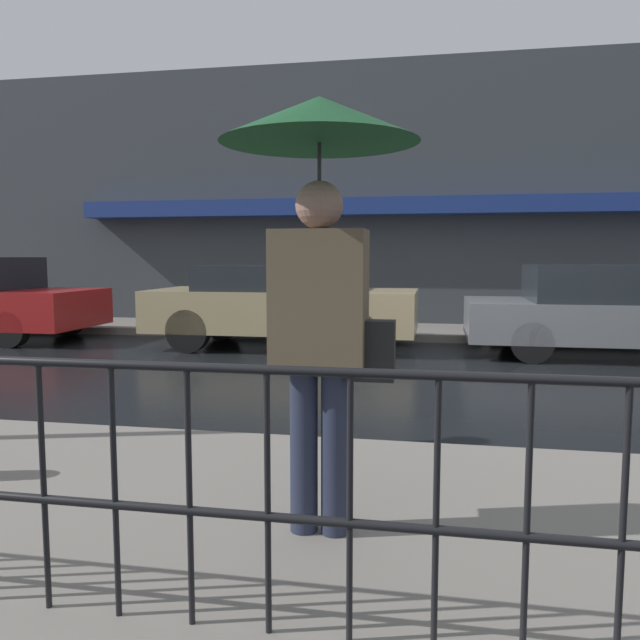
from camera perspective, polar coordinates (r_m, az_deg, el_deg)
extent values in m
plane|color=black|center=(8.24, 14.83, -5.28)|extent=(80.00, 80.00, 0.00)
cube|color=slate|center=(3.69, 20.53, -18.36)|extent=(28.00, 2.82, 0.14)
cube|color=slate|center=(12.51, 13.39, -1.17)|extent=(28.00, 2.00, 0.14)
cube|color=gold|center=(8.24, 14.83, -5.25)|extent=(25.20, 0.12, 0.01)
cube|color=#383D42|center=(13.63, 13.43, 11.03)|extent=(28.00, 0.30, 5.67)
cube|color=navy|center=(13.19, 13.50, 10.19)|extent=(16.80, 0.55, 0.35)
cylinder|color=black|center=(2.29, 26.50, -5.12)|extent=(12.00, 0.04, 0.04)
cylinder|color=black|center=(2.45, 25.88, -18.00)|extent=(12.00, 0.04, 0.04)
cylinder|color=black|center=(2.80, -23.94, -13.78)|extent=(0.02, 0.02, 1.01)
cylinder|color=black|center=(2.64, -18.24, -14.74)|extent=(0.02, 0.02, 1.01)
cylinder|color=black|center=(2.51, -11.84, -15.63)|extent=(0.02, 0.02, 1.01)
cylinder|color=black|center=(2.42, -4.80, -16.40)|extent=(0.02, 0.02, 1.01)
cylinder|color=black|center=(2.36, 2.74, -16.96)|extent=(0.02, 0.02, 1.01)
cylinder|color=black|center=(2.34, 10.57, -17.24)|extent=(0.02, 0.02, 1.01)
cylinder|color=black|center=(2.37, 18.39, -17.22)|extent=(0.02, 0.02, 1.01)
cylinder|color=black|center=(2.43, 25.93, -16.91)|extent=(0.02, 0.02, 1.01)
cylinder|color=#23283D|center=(3.27, -1.48, -11.72)|extent=(0.14, 0.14, 0.87)
cylinder|color=#23283D|center=(3.24, 1.38, -11.88)|extent=(0.14, 0.14, 0.87)
cube|color=brown|center=(3.11, -0.06, 1.95)|extent=(0.47, 0.28, 0.69)
sphere|color=#987263|center=(3.11, -0.06, 10.46)|extent=(0.24, 0.24, 0.24)
cylinder|color=#262628|center=(3.11, -0.06, 8.97)|extent=(0.02, 0.02, 0.76)
cone|color=#144723|center=(3.17, -0.06, 17.85)|extent=(0.98, 0.98, 0.22)
cube|color=black|center=(3.10, 4.64, -2.78)|extent=(0.24, 0.12, 0.30)
cylinder|color=black|center=(13.33, -22.05, 0.04)|extent=(0.63, 0.22, 0.63)
cylinder|color=black|center=(11.94, -26.45, -0.77)|extent=(0.63, 0.22, 0.63)
cube|color=tan|center=(10.67, -3.37, 0.91)|extent=(4.50, 1.86, 0.69)
cube|color=#1E2328|center=(10.68, -4.33, 3.89)|extent=(2.34, 1.71, 0.41)
cylinder|color=black|center=(11.26, 4.55, -0.34)|extent=(0.71, 0.22, 0.71)
cylinder|color=black|center=(9.64, 3.53, -1.37)|extent=(0.71, 0.22, 0.71)
cylinder|color=black|center=(11.88, -8.95, -0.07)|extent=(0.71, 0.22, 0.71)
cylinder|color=black|center=(10.36, -11.97, -0.98)|extent=(0.71, 0.22, 0.71)
cube|color=slate|center=(10.75, 26.02, -0.08)|extent=(4.77, 1.91, 0.61)
cube|color=#1E2328|center=(10.66, 25.18, 3.06)|extent=(2.48, 1.76, 0.56)
cylinder|color=black|center=(11.31, 17.59, -0.80)|extent=(0.62, 0.22, 0.62)
cylinder|color=black|center=(9.65, 18.80, -1.94)|extent=(0.62, 0.22, 0.62)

